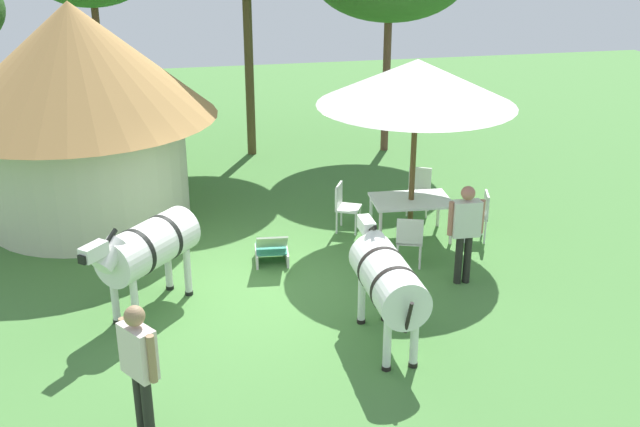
# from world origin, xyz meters

# --- Properties ---
(ground_plane) EXTENTS (36.00, 36.00, 0.00)m
(ground_plane) POSITION_xyz_m (0.00, 0.00, 0.00)
(ground_plane) COLOR #447738
(thatched_hut) EXTENTS (5.07, 5.07, 4.12)m
(thatched_hut) POSITION_xyz_m (-2.89, 3.62, 2.36)
(thatched_hut) COLOR beige
(thatched_hut) RESTS_ON ground_plane
(shade_umbrella) EXTENTS (3.46, 3.46, 3.27)m
(shade_umbrella) POSITION_xyz_m (2.90, 1.48, 2.88)
(shade_umbrella) COLOR #533B1E
(shade_umbrella) RESTS_ON ground_plane
(patio_dining_table) EXTENTS (1.47, 1.03, 0.74)m
(patio_dining_table) POSITION_xyz_m (2.90, 1.48, 0.66)
(patio_dining_table) COLOR silver
(patio_dining_table) RESTS_ON ground_plane
(patio_chair_west_end) EXTENTS (0.53, 0.54, 0.90)m
(patio_chair_west_end) POSITION_xyz_m (4.09, 1.13, 0.52)
(patio_chair_west_end) COLOR silver
(patio_chair_west_end) RESTS_ON ground_plane
(patio_chair_near_hut) EXTENTS (0.58, 0.57, 0.90)m
(patio_chair_near_hut) POSITION_xyz_m (3.43, 2.61, 0.52)
(patio_chair_near_hut) COLOR silver
(patio_chair_near_hut) RESTS_ON ground_plane
(patio_chair_near_lawn) EXTENTS (0.57, 0.58, 0.90)m
(patio_chair_near_lawn) POSITION_xyz_m (1.78, 2.03, 0.52)
(patio_chair_near_lawn) COLOR silver
(patio_chair_near_lawn) RESTS_ON ground_plane
(patio_chair_east_end) EXTENTS (0.55, 0.54, 0.90)m
(patio_chair_east_end) POSITION_xyz_m (2.50, 0.30, 0.52)
(patio_chair_east_end) COLOR silver
(patio_chair_east_end) RESTS_ON ground_plane
(guest_beside_umbrella) EXTENTS (0.60, 0.22, 1.66)m
(guest_beside_umbrella) POSITION_xyz_m (3.16, -0.44, 1.00)
(guest_beside_umbrella) COLOR black
(guest_beside_umbrella) RESTS_ON ground_plane
(standing_watcher) EXTENTS (0.44, 0.52, 1.72)m
(standing_watcher) POSITION_xyz_m (-1.82, -3.38, 1.03)
(standing_watcher) COLOR black
(standing_watcher) RESTS_ON ground_plane
(striped_lounge_chair) EXTENTS (0.61, 0.84, 0.66)m
(striped_lounge_chair) POSITION_xyz_m (0.25, 0.89, 0.26)
(striped_lounge_chair) COLOR teal
(striped_lounge_chair) RESTS_ON ground_plane
(zebra_nearest_camera) EXTENTS (0.70, 2.33, 1.52)m
(zebra_nearest_camera) POSITION_xyz_m (1.44, -1.92, 0.98)
(zebra_nearest_camera) COLOR silver
(zebra_nearest_camera) RESTS_ON ground_plane
(zebra_by_umbrella) EXTENTS (1.67, 1.86, 1.57)m
(zebra_by_umbrella) POSITION_xyz_m (-1.76, -0.35, 1.03)
(zebra_by_umbrella) COLOR silver
(zebra_by_umbrella) RESTS_ON ground_plane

